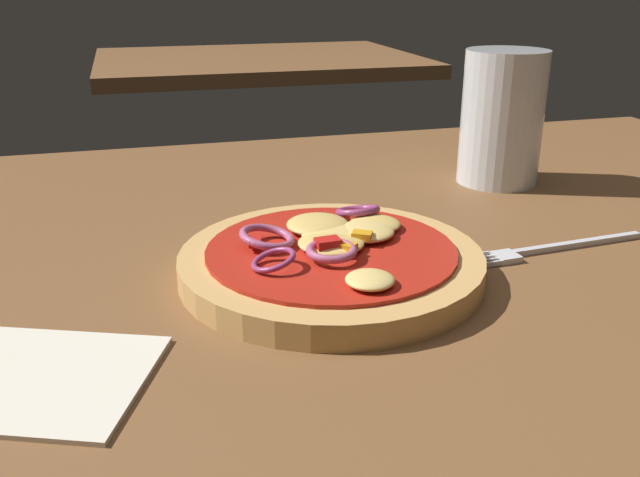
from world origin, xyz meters
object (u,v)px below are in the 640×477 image
pizza (328,257)px  beer_glass (501,125)px  napkin (8,376)px  fork (545,251)px

pizza → beer_glass: beer_glass is taller
pizza → napkin: pizza is taller
pizza → napkin: 0.23m
beer_glass → pizza: bearing=-143.2°
napkin → pizza: bearing=23.2°
pizza → napkin: size_ratio=1.23×
fork → beer_glass: beer_glass is taller
beer_glass → fork: bearing=-108.2°
pizza → napkin: bearing=-156.8°
fork → beer_glass: 0.21m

